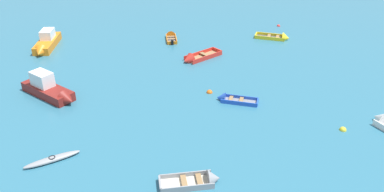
{
  "coord_description": "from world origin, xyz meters",
  "views": [
    {
      "loc": [
        -2.06,
        -4.64,
        14.06
      ],
      "look_at": [
        0.0,
        20.68,
        0.15
      ],
      "focal_mm": 36.37,
      "sensor_mm": 36.0,
      "label": 1
    }
  ],
  "objects_px": {
    "motor_launch_orange_outer_right": "(46,43)",
    "rowboat_blue_midfield_left": "(229,99)",
    "mooring_buoy_outer_edge": "(209,93)",
    "mooring_buoy_near_foreground": "(343,130)",
    "kayak_grey_near_left": "(52,159)",
    "rowboat_grey_near_right": "(202,180)",
    "rowboat_red_outer_left": "(194,59)",
    "motor_launch_maroon_midfield_right": "(50,90)",
    "mooring_buoy_between_boats_right": "(278,26)",
    "rowboat_yellow_far_back": "(280,38)",
    "rowboat_orange_foreground_center": "(171,37)"
  },
  "relations": [
    {
      "from": "motor_launch_orange_outer_right",
      "to": "rowboat_blue_midfield_left",
      "type": "relative_size",
      "value": 1.7
    },
    {
      "from": "mooring_buoy_outer_edge",
      "to": "mooring_buoy_near_foreground",
      "type": "bearing_deg",
      "value": -35.97
    },
    {
      "from": "kayak_grey_near_left",
      "to": "rowboat_grey_near_right",
      "type": "relative_size",
      "value": 0.94
    },
    {
      "from": "rowboat_red_outer_left",
      "to": "motor_launch_maroon_midfield_right",
      "type": "bearing_deg",
      "value": -152.64
    },
    {
      "from": "motor_launch_orange_outer_right",
      "to": "rowboat_grey_near_right",
      "type": "bearing_deg",
      "value": -57.57
    },
    {
      "from": "rowboat_grey_near_right",
      "to": "kayak_grey_near_left",
      "type": "bearing_deg",
      "value": 163.24
    },
    {
      "from": "mooring_buoy_outer_edge",
      "to": "mooring_buoy_between_boats_right",
      "type": "xyz_separation_m",
      "value": [
        9.64,
        15.08,
        0.0
      ]
    },
    {
      "from": "rowboat_yellow_far_back",
      "to": "mooring_buoy_outer_edge",
      "type": "xyz_separation_m",
      "value": [
        -8.59,
        -10.99,
        -0.16
      ]
    },
    {
      "from": "mooring_buoy_near_foreground",
      "to": "motor_launch_orange_outer_right",
      "type": "bearing_deg",
      "value": 144.43
    },
    {
      "from": "rowboat_yellow_far_back",
      "to": "motor_launch_orange_outer_right",
      "type": "distance_m",
      "value": 23.26
    },
    {
      "from": "rowboat_orange_foreground_center",
      "to": "mooring_buoy_between_boats_right",
      "type": "relative_size",
      "value": 7.47
    },
    {
      "from": "rowboat_yellow_far_back",
      "to": "kayak_grey_near_left",
      "type": "relative_size",
      "value": 1.16
    },
    {
      "from": "motor_launch_maroon_midfield_right",
      "to": "mooring_buoy_near_foreground",
      "type": "relative_size",
      "value": 10.55
    },
    {
      "from": "mooring_buoy_outer_edge",
      "to": "motor_launch_orange_outer_right",
      "type": "bearing_deg",
      "value": 144.65
    },
    {
      "from": "rowboat_yellow_far_back",
      "to": "mooring_buoy_near_foreground",
      "type": "bearing_deg",
      "value": -91.93
    },
    {
      "from": "rowboat_grey_near_right",
      "to": "rowboat_red_outer_left",
      "type": "bearing_deg",
      "value": 86.54
    },
    {
      "from": "rowboat_orange_foreground_center",
      "to": "mooring_buoy_between_boats_right",
      "type": "height_order",
      "value": "rowboat_orange_foreground_center"
    },
    {
      "from": "mooring_buoy_outer_edge",
      "to": "motor_launch_maroon_midfield_right",
      "type": "bearing_deg",
      "value": 178.21
    },
    {
      "from": "kayak_grey_near_left",
      "to": "rowboat_orange_foreground_center",
      "type": "bearing_deg",
      "value": 69.24
    },
    {
      "from": "motor_launch_orange_outer_right",
      "to": "rowboat_grey_near_right",
      "type": "height_order",
      "value": "motor_launch_orange_outer_right"
    },
    {
      "from": "rowboat_yellow_far_back",
      "to": "rowboat_grey_near_right",
      "type": "bearing_deg",
      "value": -115.81
    },
    {
      "from": "motor_launch_orange_outer_right",
      "to": "mooring_buoy_near_foreground",
      "type": "xyz_separation_m",
      "value": [
        22.69,
        -16.22,
        -0.52
      ]
    },
    {
      "from": "rowboat_grey_near_right",
      "to": "rowboat_yellow_far_back",
      "type": "bearing_deg",
      "value": 64.19
    },
    {
      "from": "rowboat_blue_midfield_left",
      "to": "mooring_buoy_near_foreground",
      "type": "xyz_separation_m",
      "value": [
        6.77,
        -4.42,
        -0.14
      ]
    },
    {
      "from": "rowboat_blue_midfield_left",
      "to": "rowboat_red_outer_left",
      "type": "bearing_deg",
      "value": 103.95
    },
    {
      "from": "motor_launch_maroon_midfield_right",
      "to": "rowboat_orange_foreground_center",
      "type": "relative_size",
      "value": 1.64
    },
    {
      "from": "rowboat_grey_near_right",
      "to": "mooring_buoy_outer_edge",
      "type": "height_order",
      "value": "rowboat_grey_near_right"
    },
    {
      "from": "mooring_buoy_near_foreground",
      "to": "mooring_buoy_between_boats_right",
      "type": "height_order",
      "value": "mooring_buoy_near_foreground"
    },
    {
      "from": "motor_launch_orange_outer_right",
      "to": "mooring_buoy_outer_edge",
      "type": "xyz_separation_m",
      "value": [
        14.66,
        -10.4,
        -0.52
      ]
    },
    {
      "from": "rowboat_red_outer_left",
      "to": "motor_launch_orange_outer_right",
      "type": "bearing_deg",
      "value": 163.42
    },
    {
      "from": "motor_launch_orange_outer_right",
      "to": "motor_launch_maroon_midfield_right",
      "type": "xyz_separation_m",
      "value": [
        2.72,
        -10.03,
        0.05
      ]
    },
    {
      "from": "mooring_buoy_outer_edge",
      "to": "rowboat_grey_near_right",
      "type": "bearing_deg",
      "value": -99.12
    },
    {
      "from": "kayak_grey_near_left",
      "to": "rowboat_grey_near_right",
      "type": "xyz_separation_m",
      "value": [
        8.41,
        -2.53,
        0.02
      ]
    },
    {
      "from": "rowboat_orange_foreground_center",
      "to": "rowboat_grey_near_right",
      "type": "height_order",
      "value": "rowboat_grey_near_right"
    },
    {
      "from": "rowboat_blue_midfield_left",
      "to": "rowboat_grey_near_right",
      "type": "bearing_deg",
      "value": -108.28
    },
    {
      "from": "motor_launch_orange_outer_right",
      "to": "rowboat_red_outer_left",
      "type": "height_order",
      "value": "motor_launch_orange_outer_right"
    },
    {
      "from": "kayak_grey_near_left",
      "to": "rowboat_orange_foreground_center",
      "type": "relative_size",
      "value": 1.07
    },
    {
      "from": "mooring_buoy_near_foreground",
      "to": "rowboat_blue_midfield_left",
      "type": "bearing_deg",
      "value": 146.82
    },
    {
      "from": "rowboat_blue_midfield_left",
      "to": "rowboat_grey_near_right",
      "type": "relative_size",
      "value": 0.95
    },
    {
      "from": "rowboat_red_outer_left",
      "to": "mooring_buoy_between_boats_right",
      "type": "xyz_separation_m",
      "value": [
        10.28,
        8.85,
        -0.18
      ]
    },
    {
      "from": "kayak_grey_near_left",
      "to": "rowboat_grey_near_right",
      "type": "bearing_deg",
      "value": -16.76
    },
    {
      "from": "mooring_buoy_between_boats_right",
      "to": "motor_launch_maroon_midfield_right",
      "type": "bearing_deg",
      "value": -145.74
    },
    {
      "from": "motor_launch_maroon_midfield_right",
      "to": "rowboat_blue_midfield_left",
      "type": "relative_size",
      "value": 1.52
    },
    {
      "from": "rowboat_red_outer_left",
      "to": "rowboat_blue_midfield_left",
      "type": "bearing_deg",
      "value": -76.05
    },
    {
      "from": "rowboat_red_outer_left",
      "to": "rowboat_orange_foreground_center",
      "type": "xyz_separation_m",
      "value": [
        -1.89,
        5.97,
        -0.03
      ]
    },
    {
      "from": "rowboat_yellow_far_back",
      "to": "rowboat_blue_midfield_left",
      "type": "height_order",
      "value": "rowboat_yellow_far_back"
    },
    {
      "from": "mooring_buoy_between_boats_right",
      "to": "mooring_buoy_near_foreground",
      "type": "bearing_deg",
      "value": -94.44
    },
    {
      "from": "rowboat_red_outer_left",
      "to": "rowboat_grey_near_right",
      "type": "distance_m",
      "value": 16.38
    },
    {
      "from": "rowboat_yellow_far_back",
      "to": "rowboat_blue_midfield_left",
      "type": "xyz_separation_m",
      "value": [
        -7.33,
        -12.39,
        -0.02
      ]
    },
    {
      "from": "motor_launch_maroon_midfield_right",
      "to": "mooring_buoy_between_boats_right",
      "type": "bearing_deg",
      "value": 34.26
    }
  ]
}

